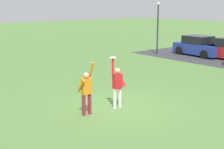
{
  "coord_description": "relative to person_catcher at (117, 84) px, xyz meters",
  "views": [
    {
      "loc": [
        9.52,
        -8.03,
        4.17
      ],
      "look_at": [
        -0.05,
        -0.27,
        1.41
      ],
      "focal_mm": 51.36,
      "sensor_mm": 36.0,
      "label": 1
    }
  ],
  "objects": [
    {
      "name": "ground_plane",
      "position": [
        0.0,
        0.03,
        -0.98
      ],
      "size": [
        120.0,
        120.0,
        0.0
      ],
      "primitive_type": "plane",
      "color": "#567F3D"
    },
    {
      "name": "person_catcher",
      "position": [
        0.0,
        0.0,
        0.0
      ],
      "size": [
        0.49,
        0.55,
        2.08
      ],
      "rotation": [
        0.0,
        0.0,
        -1.64
      ],
      "color": "silver",
      "rests_on": "ground_plane"
    },
    {
      "name": "person_defender",
      "position": [
        -0.1,
        -1.44,
        -0.0
      ],
      "size": [
        0.49,
        0.56,
        2.04
      ],
      "rotation": [
        0.0,
        0.0,
        1.5
      ],
      "color": "maroon",
      "rests_on": "ground_plane"
    },
    {
      "name": "frisbee_disc",
      "position": [
        -0.02,
        -0.22,
        1.11
      ],
      "size": [
        0.26,
        0.26,
        0.02
      ],
      "primitive_type": "cylinder",
      "color": "white",
      "rests_on": "person_catcher"
    },
    {
      "name": "parked_car_blue",
      "position": [
        -6.12,
        13.74,
        -0.25
      ],
      "size": [
        4.2,
        2.23,
        1.59
      ],
      "rotation": [
        0.0,
        0.0,
        -0.06
      ],
      "color": "#233893",
      "rests_on": "ground_plane"
    },
    {
      "name": "lamppost_by_lot",
      "position": [
        -8.78,
        11.69,
        1.6
      ],
      "size": [
        0.28,
        0.28,
        4.26
      ],
      "color": "#2D2D33",
      "rests_on": "ground_plane"
    }
  ]
}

